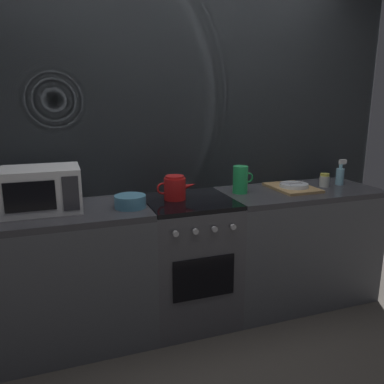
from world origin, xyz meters
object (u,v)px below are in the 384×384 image
microwave (41,189)px  spice_jar (324,180)px  mixing_bowl (130,201)px  spray_bottle (340,175)px  pitcher (241,180)px  dish_pile (293,187)px  stove_unit (189,260)px  kettle (175,188)px

microwave → spice_jar: 2.08m
mixing_bowl → spray_bottle: size_ratio=0.99×
spice_jar → pitcher: bearing=177.8°
dish_pile → mixing_bowl: bearing=-175.7°
spice_jar → spray_bottle: size_ratio=0.52×
stove_unit → mixing_bowl: (-0.42, -0.07, 0.49)m
spice_jar → spray_bottle: spray_bottle is taller
mixing_bowl → spice_jar: (1.56, 0.09, 0.01)m
microwave → mixing_bowl: microwave is taller
mixing_bowl → pitcher: (0.84, 0.12, 0.06)m
mixing_bowl → kettle: bearing=17.3°
microwave → dish_pile: size_ratio=1.15×
stove_unit → kettle: (-0.09, 0.03, 0.53)m
pitcher → dish_pile: 0.44m
stove_unit → dish_pile: dish_pile is taller
dish_pile → spray_bottle: (0.45, 0.02, 0.06)m
stove_unit → kettle: bearing=159.0°
dish_pile → spice_jar: size_ratio=3.81×
kettle → mixing_bowl: 0.35m
microwave → dish_pile: (1.80, -0.02, -0.12)m
mixing_bowl → stove_unit: bearing=9.3°
pitcher → spray_bottle: 0.89m
pitcher → mixing_bowl: bearing=-171.8°
stove_unit → mixing_bowl: mixing_bowl is taller
kettle → mixing_bowl: size_ratio=1.42×
pitcher → spice_jar: (0.72, -0.03, -0.05)m
stove_unit → dish_pile: (0.86, 0.03, 0.47)m
microwave → stove_unit: bearing=-2.6°
kettle → spray_bottle: (1.40, 0.01, -0.00)m
stove_unit → microwave: (-0.94, 0.04, 0.59)m
stove_unit → spice_jar: bearing=1.2°
spice_jar → dish_pile: bearing=179.6°
stove_unit → pitcher: 0.69m
microwave → mixing_bowl: (0.52, -0.11, -0.10)m
stove_unit → kettle: kettle is taller
stove_unit → pitcher: bearing=7.1°
microwave → dish_pile: microwave is taller
stove_unit → kettle: size_ratio=3.16×
dish_pile → spice_jar: spice_jar is taller
stove_unit → spray_bottle: 1.41m
microwave → spray_bottle: size_ratio=2.27×
microwave → spice_jar: size_ratio=4.38×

